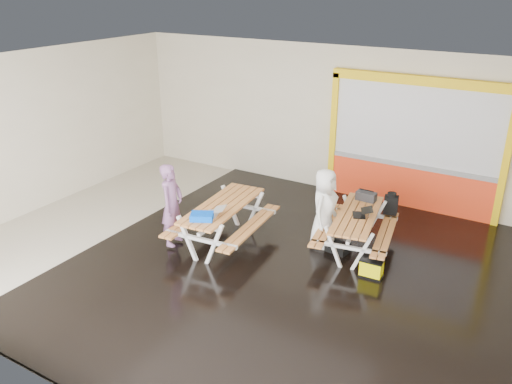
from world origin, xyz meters
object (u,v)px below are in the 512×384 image
Objects in this scene: blue_pouch at (202,216)px; fluke_bag at (371,268)px; backpack at (391,204)px; person_left at (172,205)px; laptop_left at (215,212)px; picnic_table_left at (223,214)px; person_right at (324,208)px; picnic_table_right at (357,223)px; dark_case at (338,248)px; laptop_right at (362,213)px; toolbox at (366,196)px.

blue_pouch is 0.98× the size of fluke_bag.
person_left is at bearing -143.17° from backpack.
laptop_left is 1.11× the size of blue_pouch.
picnic_table_left is 5.16× the size of laptop_left.
person_right is (1.72, 0.91, 0.17)m from picnic_table_left.
dark_case is at bearing -133.77° from picnic_table_right.
dark_case is at bearing 32.94° from laptop_left.
blue_pouch is at bearing -113.28° from person_left.
dark_case is 1.01m from fluke_bag.
blue_pouch is (-2.36, -1.77, 0.08)m from laptop_right.
picnic_table_right is 0.59m from dark_case.
laptop_left reaches higher than backpack.
laptop_right is 0.82m from dark_case.
laptop_left is at bearing -145.35° from picnic_table_right.
picnic_table_left is 5.80× the size of toolbox.
laptop_right is 1.14× the size of toolbox.
person_left is at bearing -143.63° from picnic_table_left.
person_left is at bearing -152.11° from picnic_table_right.
fluke_bag is at bearing 14.44° from laptop_left.
picnic_table_right is at bearing 34.65° from laptop_left.
backpack is (2.62, 2.75, -0.20)m from blue_pouch.
backpack reaches higher than laptop_right.
picnic_table_right is at bearing -110.61° from backpack.
person_right is 1.00m from toolbox.
picnic_table_right is 5.38× the size of fluke_bag.
person_right is 0.71m from laptop_right.
dark_case is 1.02× the size of fluke_bag.
laptop_left is 1.10× the size of fluke_bag.
backpack is at bearing 98.10° from fluke_bag.
dark_case is (1.95, 1.26, -0.79)m from laptop_left.
fluke_bag is (3.69, 0.84, -0.69)m from person_left.
blue_pouch is at bearing -142.55° from dark_case.
blue_pouch reaches higher than picnic_table_left.
laptop_left is (0.13, -0.44, 0.25)m from picnic_table_left.
person_right reaches higher than toolbox.
toolbox is at bearing 48.89° from blue_pouch.
toolbox is 0.88× the size of backpack.
toolbox reaches higher than blue_pouch.
backpack is at bearing 75.22° from laptop_right.
blue_pouch reaches higher than fluke_bag.
laptop_left reaches higher than picnic_table_left.
laptop_left is at bearing -94.13° from person_left.
picnic_table_right reaches higher than dark_case.
laptop_right is 2.95m from blue_pouch.
picnic_table_left reaches higher than dark_case.
fluke_bag is at bearing -56.45° from laptop_right.
backpack is at bearing 46.35° from blue_pouch.
blue_pouch is 0.89× the size of backpack.
backpack is (2.54, 2.46, -0.19)m from laptop_left.
person_right is at bearing 27.98° from picnic_table_left.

